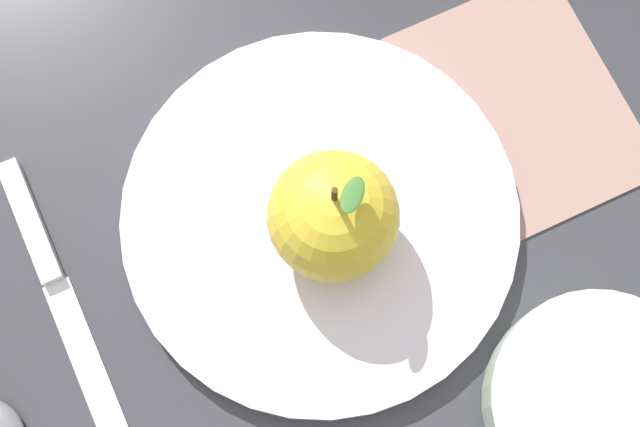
{
  "coord_description": "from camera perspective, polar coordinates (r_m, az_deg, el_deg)",
  "views": [
    {
      "loc": [
        0.05,
        -0.13,
        0.62
      ],
      "look_at": [
        0.03,
        0.02,
        0.02
      ],
      "focal_mm": 54.64,
      "sensor_mm": 36.0,
      "label": 1
    }
  ],
  "objects": [
    {
      "name": "linen_napkin",
      "position": [
        0.68,
        11.72,
        6.26
      ],
      "size": [
        0.2,
        0.21,
        0.0
      ],
      "primitive_type": "cube",
      "rotation": [
        0.0,
        0.0,
        3.72
      ],
      "color": "gray",
      "rests_on": "ground_plane"
    },
    {
      "name": "side_bowl",
      "position": [
        0.62,
        15.95,
        -10.57
      ],
      "size": [
        0.13,
        0.13,
        0.04
      ],
      "color": "#B2C6B2",
      "rests_on": "ground_plane"
    },
    {
      "name": "apple",
      "position": [
        0.58,
        0.79,
        -0.16
      ],
      "size": [
        0.08,
        0.08,
        0.1
      ],
      "color": "gold",
      "rests_on": "dinner_plate"
    },
    {
      "name": "dinner_plate",
      "position": [
        0.63,
        0.0,
        -0.26
      ],
      "size": [
        0.26,
        0.26,
        0.01
      ],
      "color": "silver",
      "rests_on": "ground_plane"
    },
    {
      "name": "ground_plane",
      "position": [
        0.64,
        -2.89,
        -2.1
      ],
      "size": [
        2.4,
        2.4,
        0.0
      ],
      "primitive_type": "plane",
      "color": "#2D2D33"
    },
    {
      "name": "knife",
      "position": [
        0.65,
        -15.14,
        -4.28
      ],
      "size": [
        0.14,
        0.2,
        0.01
      ],
      "color": "silver",
      "rests_on": "ground_plane"
    }
  ]
}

